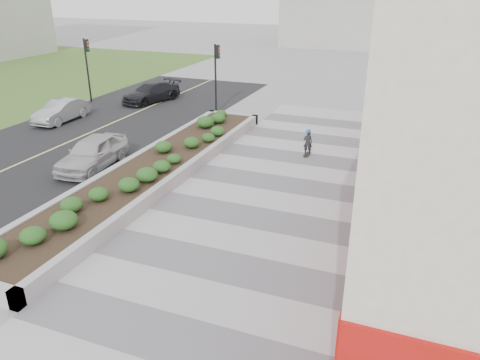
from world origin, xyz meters
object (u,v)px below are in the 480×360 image
object	(u,v)px
car_silver	(61,111)
car_dark	(151,92)
traffic_signal_near	(216,68)
skateboarder	(308,142)
traffic_signal_far	(87,61)
car_white	(92,153)
planter	(153,167)

from	to	relation	value
car_silver	car_dark	xyz separation A→B (m)	(2.33, 6.19, 0.01)
traffic_signal_near	skateboarder	bearing A→B (deg)	-38.04
traffic_signal_near	traffic_signal_far	bearing A→B (deg)	-176.89
traffic_signal_near	car_dark	xyz separation A→B (m)	(-5.40, 1.03, -2.12)
traffic_signal_far	car_dark	xyz separation A→B (m)	(3.80, 1.53, -2.12)
traffic_signal_far	skateboarder	distance (m)	17.29
car_white	car_dark	size ratio (longest dim) A/B	0.94
car_silver	traffic_signal_far	bearing A→B (deg)	106.18
traffic_signal_far	car_white	size ratio (longest dim) A/B	1.02
traffic_signal_far	car_dark	bearing A→B (deg)	21.92
skateboarder	car_silver	size ratio (longest dim) A/B	0.34
car_white	car_dark	xyz separation A→B (m)	(-4.13, 11.65, -0.07)
planter	skateboarder	world-z (taller)	skateboarder
planter	skateboarder	xyz separation A→B (m)	(5.46, 4.88, 0.24)
planter	traffic_signal_far	xyz separation A→B (m)	(-10.93, 10.00, 2.34)
car_dark	traffic_signal_far	bearing A→B (deg)	-140.96
traffic_signal_near	car_silver	world-z (taller)	traffic_signal_near
skateboarder	car_white	xyz separation A→B (m)	(-8.46, -5.00, 0.04)
car_dark	planter	bearing A→B (deg)	-41.15
skateboarder	car_dark	world-z (taller)	skateboarder
planter	skateboarder	size ratio (longest dim) A/B	13.82
planter	traffic_signal_far	world-z (taller)	traffic_signal_far
traffic_signal_near	skateboarder	size ratio (longest dim) A/B	3.22
planter	car_silver	world-z (taller)	car_silver
planter	traffic_signal_near	bearing A→B (deg)	99.35
skateboarder	car_dark	size ratio (longest dim) A/B	0.30
traffic_signal_near	car_silver	xyz separation A→B (m)	(-7.73, -5.16, -2.13)
traffic_signal_far	planter	bearing A→B (deg)	-42.46
planter	car_white	distance (m)	3.02
traffic_signal_near	car_dark	distance (m)	5.89
traffic_signal_far	skateboarder	size ratio (longest dim) A/B	3.22
traffic_signal_near	traffic_signal_far	size ratio (longest dim) A/B	1.00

